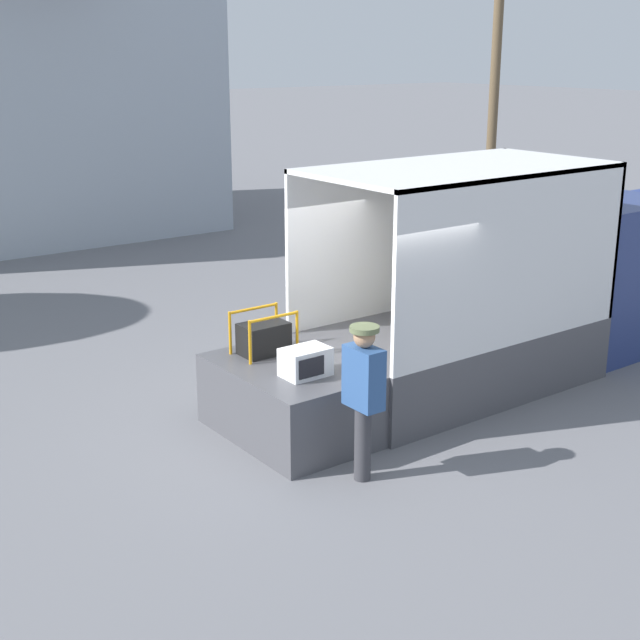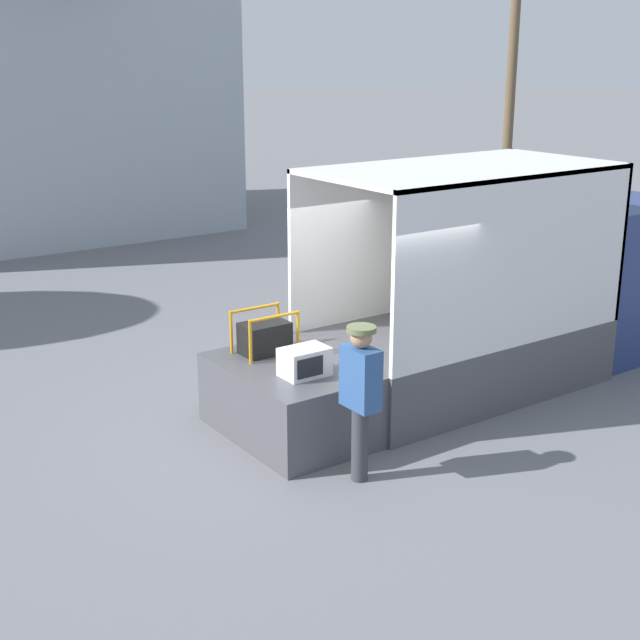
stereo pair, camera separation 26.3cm
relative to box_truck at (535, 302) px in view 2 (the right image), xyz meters
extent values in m
plane|color=slate|center=(-3.50, 0.00, -0.96)|extent=(160.00, 160.00, 0.00)
cube|color=navy|center=(1.49, 0.00, 0.18)|extent=(2.03, 1.94, 2.27)
cube|color=#4C4C51|center=(-1.52, 0.00, -0.53)|extent=(3.97, 2.11, 0.87)
cube|color=white|center=(-1.52, 1.03, 0.97)|extent=(3.97, 0.06, 2.12)
cube|color=white|center=(-1.52, -1.03, 0.97)|extent=(3.97, 0.06, 2.12)
cube|color=white|center=(0.44, 0.00, 0.97)|extent=(0.06, 2.11, 2.12)
cube|color=white|center=(-1.52, 0.00, 2.00)|extent=(3.97, 2.11, 0.06)
cylinder|color=yellow|center=(-1.97, -0.12, 0.11)|extent=(0.32, 0.32, 0.40)
cube|color=#B2A893|center=(-1.00, -0.50, 0.03)|extent=(0.44, 0.32, 0.24)
cube|color=#4C4C51|center=(-4.18, 0.00, -0.53)|extent=(1.37, 2.01, 0.87)
cube|color=white|center=(-4.22, -0.38, 0.07)|extent=(0.53, 0.37, 0.33)
cube|color=black|center=(-4.28, -0.57, 0.07)|extent=(0.34, 0.01, 0.22)
cube|color=black|center=(-4.19, 0.53, 0.10)|extent=(0.57, 0.39, 0.38)
cylinder|color=slate|center=(-3.96, 0.53, 0.12)|extent=(0.21, 0.21, 0.21)
cylinder|color=orange|center=(-4.52, 0.31, 0.18)|extent=(0.04, 0.04, 0.53)
cylinder|color=orange|center=(-3.85, 0.31, 0.18)|extent=(0.04, 0.04, 0.53)
cylinder|color=orange|center=(-4.52, 0.76, 0.18)|extent=(0.04, 0.04, 0.53)
cylinder|color=orange|center=(-3.85, 0.76, 0.18)|extent=(0.04, 0.04, 0.53)
cylinder|color=orange|center=(-4.19, 0.31, 0.42)|extent=(0.67, 0.04, 0.04)
cylinder|color=orange|center=(-4.19, 0.76, 0.42)|extent=(0.67, 0.04, 0.04)
cylinder|color=#38383D|center=(-4.22, -1.41, -0.55)|extent=(0.18, 0.18, 0.83)
cube|color=#2D5189|center=(-4.22, -1.41, 0.20)|extent=(0.24, 0.44, 0.66)
sphere|color=tan|center=(-4.22, -1.41, 0.64)|extent=(0.23, 0.23, 0.23)
cylinder|color=#606B47|center=(-4.22, -1.41, 0.73)|extent=(0.31, 0.31, 0.06)
cube|color=#A8B2BC|center=(-2.80, 14.55, 2.25)|extent=(9.18, 6.85, 6.42)
cylinder|color=brown|center=(9.84, 9.96, 3.73)|extent=(0.28, 0.28, 9.39)
camera|label=1|loc=(-9.72, -8.05, 3.46)|focal=50.00mm
camera|label=2|loc=(-9.51, -8.21, 3.46)|focal=50.00mm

